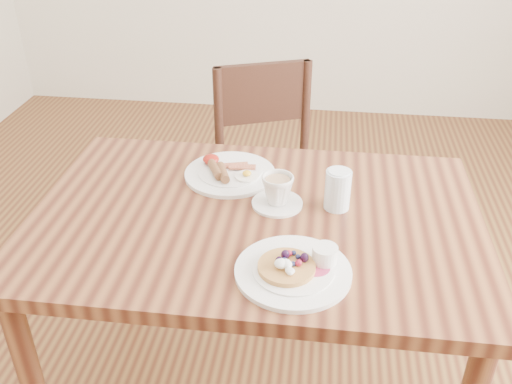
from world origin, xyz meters
TOP-DOWN VIEW (x-y plane):
  - dining_table at (0.00, 0.00)m, footprint 1.20×0.80m
  - chair_far at (-0.04, 0.72)m, footprint 0.54×0.54m
  - pancake_plate at (0.12, -0.23)m, footprint 0.27×0.27m
  - breakfast_plate at (-0.11, 0.20)m, footprint 0.27×0.27m
  - teacup_saucer at (0.05, 0.06)m, footprint 0.14×0.14m
  - water_glass at (0.21, 0.06)m, footprint 0.07×0.07m

SIDE VIEW (x-z plane):
  - chair_far at x=-0.04m, z-range 0.05..0.93m
  - dining_table at x=0.00m, z-range 0.28..1.03m
  - breakfast_plate at x=-0.11m, z-range 0.74..0.78m
  - pancake_plate at x=0.12m, z-range 0.74..0.79m
  - teacup_saucer at x=0.05m, z-range 0.75..0.84m
  - water_glass at x=0.21m, z-range 0.75..0.86m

